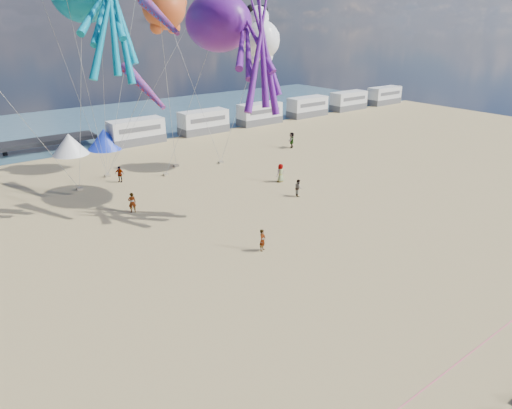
% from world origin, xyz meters
% --- Properties ---
extents(ground, '(120.00, 120.00, 0.00)m').
position_xyz_m(ground, '(0.00, 0.00, 0.00)').
color(ground, tan).
rests_on(ground, ground).
extents(water, '(120.00, 120.00, 0.00)m').
position_xyz_m(water, '(0.00, 55.00, 0.02)').
color(water, '#3A5D6F').
rests_on(water, ground).
extents(motorhome_0, '(6.60, 2.50, 3.00)m').
position_xyz_m(motorhome_0, '(6.00, 40.00, 1.50)').
color(motorhome_0, silver).
rests_on(motorhome_0, ground).
extents(motorhome_1, '(6.60, 2.50, 3.00)m').
position_xyz_m(motorhome_1, '(15.50, 40.00, 1.50)').
color(motorhome_1, silver).
rests_on(motorhome_1, ground).
extents(motorhome_2, '(6.60, 2.50, 3.00)m').
position_xyz_m(motorhome_2, '(25.00, 40.00, 1.50)').
color(motorhome_2, silver).
rests_on(motorhome_2, ground).
extents(motorhome_3, '(6.60, 2.50, 3.00)m').
position_xyz_m(motorhome_3, '(34.50, 40.00, 1.50)').
color(motorhome_3, silver).
rests_on(motorhome_3, ground).
extents(motorhome_4, '(6.60, 2.50, 3.00)m').
position_xyz_m(motorhome_4, '(44.00, 40.00, 1.50)').
color(motorhome_4, silver).
rests_on(motorhome_4, ground).
extents(motorhome_5, '(6.60, 2.50, 3.00)m').
position_xyz_m(motorhome_5, '(53.50, 40.00, 1.50)').
color(motorhome_5, silver).
rests_on(motorhome_5, ground).
extents(tent_white, '(4.00, 4.00, 2.40)m').
position_xyz_m(tent_white, '(-2.00, 40.00, 1.20)').
color(tent_white, white).
rests_on(tent_white, ground).
extents(tent_blue, '(4.00, 4.00, 2.40)m').
position_xyz_m(tent_blue, '(2.00, 40.00, 1.20)').
color(tent_blue, '#1933CC').
rests_on(tent_blue, ground).
extents(rope_line, '(34.00, 0.03, 0.03)m').
position_xyz_m(rope_line, '(0.00, -5.00, 0.02)').
color(rope_line, '#F2338C').
rests_on(rope_line, ground).
extents(standing_person, '(0.65, 0.57, 1.50)m').
position_xyz_m(standing_person, '(0.88, 8.63, 0.75)').
color(standing_person, tan).
rests_on(standing_person, ground).
extents(beachgoer_0, '(0.67, 0.48, 1.73)m').
position_xyz_m(beachgoer_0, '(10.74, 18.45, 0.86)').
color(beachgoer_0, '#7F6659').
rests_on(beachgoer_0, ground).
extents(beachgoer_1, '(0.75, 0.86, 1.49)m').
position_xyz_m(beachgoer_1, '(9.52, 14.67, 0.74)').
color(beachgoer_1, '#7F6659').
rests_on(beachgoer_1, ground).
extents(beachgoer_3, '(1.10, 1.12, 1.54)m').
position_xyz_m(beachgoer_3, '(-1.23, 27.52, 0.77)').
color(beachgoer_3, '#7F6659').
rests_on(beachgoer_3, ground).
extents(beachgoer_4, '(1.12, 1.05, 1.86)m').
position_xyz_m(beachgoer_4, '(19.79, 27.12, 0.93)').
color(beachgoer_4, '#7F6659').
rests_on(beachgoer_4, ground).
extents(beachgoer_5, '(1.60, 0.87, 1.65)m').
position_xyz_m(beachgoer_5, '(-3.26, 19.89, 0.82)').
color(beachgoer_5, '#7F6659').
rests_on(beachgoer_5, ground).
extents(sandbag_a, '(0.50, 0.35, 0.22)m').
position_xyz_m(sandbag_a, '(-4.99, 27.56, 0.11)').
color(sandbag_a, gray).
rests_on(sandbag_a, ground).
extents(sandbag_b, '(0.50, 0.35, 0.22)m').
position_xyz_m(sandbag_b, '(3.05, 26.63, 0.11)').
color(sandbag_b, gray).
rests_on(sandbag_b, ground).
extents(sandbag_c, '(0.50, 0.35, 0.22)m').
position_xyz_m(sandbag_c, '(9.57, 26.87, 0.11)').
color(sandbag_c, gray).
rests_on(sandbag_c, ground).
extents(sandbag_d, '(0.50, 0.35, 0.22)m').
position_xyz_m(sandbag_d, '(5.25, 28.70, 0.11)').
color(sandbag_d, gray).
rests_on(sandbag_d, ground).
extents(sandbag_e, '(0.50, 0.35, 0.22)m').
position_xyz_m(sandbag_e, '(-1.64, 29.76, 0.11)').
color(sandbag_e, gray).
rests_on(sandbag_e, ground).
extents(kite_octopus_purple, '(6.82, 10.20, 10.75)m').
position_xyz_m(kite_octopus_purple, '(4.72, 19.14, 13.89)').
color(kite_octopus_purple, '#5B1784').
extents(kite_panda, '(5.23, 5.05, 6.16)m').
position_xyz_m(kite_panda, '(12.36, 23.62, 12.34)').
color(kite_panda, white).
extents(kite_teddy_orange, '(6.07, 5.91, 6.76)m').
position_xyz_m(kite_teddy_orange, '(5.05, 28.58, 15.18)').
color(kite_teddy_orange, '#D65423').
extents(windsock_mid, '(1.13, 5.93, 5.91)m').
position_xyz_m(windsock_mid, '(1.94, 23.23, 14.36)').
color(windsock_mid, red).
extents(windsock_right, '(1.64, 5.30, 5.22)m').
position_xyz_m(windsock_right, '(-1.63, 19.41, 9.60)').
color(windsock_right, red).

